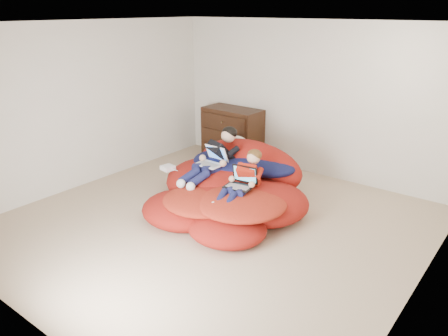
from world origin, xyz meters
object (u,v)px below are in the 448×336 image
(dresser, at_px, (232,134))
(beanbag_pile, at_px, (231,188))
(older_boy, at_px, (216,155))
(laptop_white, at_px, (212,159))
(laptop_black, at_px, (241,181))
(younger_boy, at_px, (244,177))

(dresser, xyz_separation_m, beanbag_pile, (1.18, -1.61, -0.22))
(beanbag_pile, bearing_deg, older_boy, 169.26)
(dresser, bearing_deg, older_boy, -60.79)
(dresser, height_order, older_boy, older_boy)
(beanbag_pile, relative_size, laptop_white, 6.43)
(laptop_black, bearing_deg, older_boy, 152.84)
(beanbag_pile, bearing_deg, laptop_black, -37.58)
(dresser, distance_m, younger_boy, 2.44)
(younger_boy, xyz_separation_m, laptop_white, (-0.71, 0.22, 0.04))
(dresser, relative_size, laptop_white, 2.96)
(laptop_black, bearing_deg, dresser, 129.44)
(older_boy, distance_m, laptop_black, 0.80)
(dresser, distance_m, beanbag_pile, 2.01)
(younger_boy, distance_m, laptop_black, 0.06)
(older_boy, relative_size, laptop_white, 3.14)
(beanbag_pile, relative_size, younger_boy, 2.54)
(beanbag_pile, bearing_deg, laptop_white, -175.07)
(younger_boy, relative_size, laptop_black, 2.40)
(beanbag_pile, height_order, older_boy, older_boy)
(beanbag_pile, distance_m, laptop_black, 0.58)
(beanbag_pile, height_order, younger_boy, younger_boy)
(dresser, relative_size, younger_boy, 1.17)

